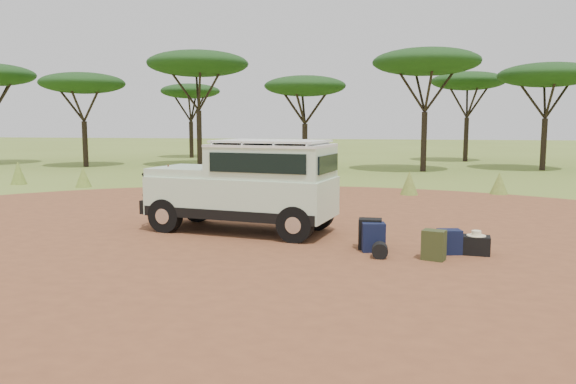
% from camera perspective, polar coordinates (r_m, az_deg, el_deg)
% --- Properties ---
extents(ground, '(140.00, 140.00, 0.00)m').
position_cam_1_polar(ground, '(11.21, -1.85, -5.41)').
color(ground, olive).
rests_on(ground, ground).
extents(dirt_clearing, '(23.00, 23.00, 0.01)m').
position_cam_1_polar(dirt_clearing, '(11.21, -1.85, -5.39)').
color(dirt_clearing, brown).
rests_on(dirt_clearing, ground).
extents(grass_fringe, '(36.60, 1.60, 0.90)m').
position_cam_1_polar(grass_fringe, '(19.60, 3.74, 1.17)').
color(grass_fringe, olive).
rests_on(grass_fringe, ground).
extents(acacia_treeline, '(46.70, 13.20, 6.26)m').
position_cam_1_polar(acacia_treeline, '(30.65, 7.40, 11.63)').
color(acacia_treeline, black).
rests_on(acacia_treeline, ground).
extents(safari_vehicle, '(4.43, 2.39, 2.05)m').
position_cam_1_polar(safari_vehicle, '(12.45, -4.15, 0.44)').
color(safari_vehicle, silver).
rests_on(safari_vehicle, ground).
extents(walking_staff, '(0.49, 0.23, 1.46)m').
position_cam_1_polar(walking_staff, '(13.47, -12.71, -0.32)').
color(walking_staff, brown).
rests_on(walking_staff, ground).
extents(backpack_black, '(0.43, 0.32, 0.59)m').
position_cam_1_polar(backpack_black, '(10.91, 8.34, -4.24)').
color(backpack_black, black).
rests_on(backpack_black, ground).
extents(backpack_navy, '(0.47, 0.37, 0.55)m').
position_cam_1_polar(backpack_navy, '(10.71, 8.66, -4.57)').
color(backpack_navy, '#111836').
rests_on(backpack_navy, ground).
extents(backpack_olive, '(0.46, 0.39, 0.54)m').
position_cam_1_polar(backpack_olive, '(10.28, 14.59, -5.25)').
color(backpack_olive, '#333D1C').
rests_on(backpack_olive, ground).
extents(duffel_navy, '(0.46, 0.38, 0.46)m').
position_cam_1_polar(duffel_navy, '(10.83, 16.07, -4.89)').
color(duffel_navy, '#111836').
rests_on(duffel_navy, ground).
extents(hard_case, '(0.53, 0.41, 0.35)m').
position_cam_1_polar(hard_case, '(10.94, 18.55, -5.15)').
color(hard_case, black).
rests_on(hard_case, ground).
extents(stuff_sack, '(0.29, 0.29, 0.29)m').
position_cam_1_polar(stuff_sack, '(10.25, 9.32, -5.88)').
color(stuff_sack, black).
rests_on(stuff_sack, ground).
extents(safari_hat, '(0.34, 0.34, 0.10)m').
position_cam_1_polar(safari_hat, '(10.90, 18.59, -4.06)').
color(safari_hat, beige).
rests_on(safari_hat, hard_case).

